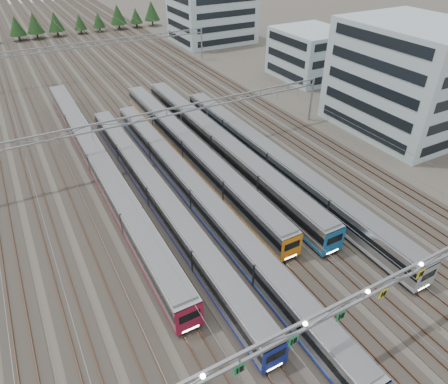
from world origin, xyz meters
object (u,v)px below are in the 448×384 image
gantry_mid (167,118)px  depot_bldg_mid (310,54)px  train_c (200,198)px  gantry_far (93,48)px  depot_bldg_north (212,16)px  train_d (190,148)px  train_a (99,163)px  depot_bldg_south (408,78)px  train_e (219,144)px  train_f (274,161)px  gantry_near (364,298)px  train_b (157,195)px

gantry_mid → depot_bldg_mid: (43.68, 19.80, -1.05)m
gantry_mid → train_c: bearing=-98.3°
train_c → depot_bldg_mid: size_ratio=3.69×
gantry_far → depot_bldg_north: 42.10m
train_d → gantry_far: bearing=92.7°
train_d → gantry_mid: 5.72m
gantry_mid → depot_bldg_north: (39.19, 60.35, 0.82)m
train_a → train_d: train_a is taller
depot_bldg_south → train_c: bearing=-172.9°
train_d → gantry_far: gantry_far is taller
train_c → train_e: 14.45m
train_f → gantry_far: 58.78m
gantry_far → depot_bldg_mid: size_ratio=3.52×
train_a → gantry_far: (11.25, 45.47, 4.32)m
train_e → train_a: bearing=168.8°
gantry_near → gantry_far: bearing=90.0°
train_a → depot_bldg_south: size_ratio=2.85×
train_a → train_d: (13.50, -2.45, -0.05)m
train_d → gantry_near: bearing=-93.5°
train_a → gantry_mid: gantry_mid is taller
depot_bldg_mid → train_a: bearing=-159.7°
train_b → train_c: 5.51m
gantry_mid → depot_bldg_mid: bearing=24.4°
train_d → train_e: (4.50, -1.12, 0.12)m
depot_bldg_south → train_d: bearing=169.2°
train_d → depot_bldg_north: 73.45m
depot_bldg_south → depot_bldg_mid: (3.86, 29.92, -3.61)m
train_a → train_c: (9.00, -14.87, -0.14)m
train_d → train_b: bearing=-134.2°
gantry_mid → train_b: bearing=-119.0°
gantry_near → train_a: bearing=105.8°
train_c → depot_bldg_mid: 57.93m
depot_bldg_north → train_d: bearing=-120.3°
train_d → train_f: train_f is taller
gantry_far → train_e: bearing=-82.2°
train_d → depot_bldg_mid: depot_bldg_mid is taller
train_f → gantry_far: size_ratio=0.93×
train_a → depot_bldg_mid: (54.93, 20.27, 3.28)m
train_b → depot_bldg_mid: (50.43, 31.96, 3.42)m
train_a → gantry_near: size_ratio=1.11×
gantry_near → gantry_far: (0.05, 85.12, -0.70)m
depot_bldg_mid → depot_bldg_south: bearing=-97.4°
depot_bldg_south → depot_bldg_north: depot_bldg_south is taller
depot_bldg_south → gantry_far: bearing=125.8°
train_a → train_e: train_e is taller
train_b → train_e: size_ratio=1.00×
gantry_mid → train_e: bearing=-30.9°
gantry_mid → train_f: bearing=-48.1°
train_b → gantry_mid: 14.61m
train_d → gantry_mid: size_ratio=0.92×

